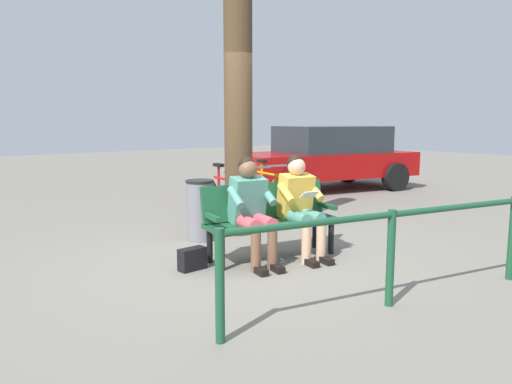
{
  "coord_description": "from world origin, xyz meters",
  "views": [
    {
      "loc": [
        3.5,
        4.29,
        1.6
      ],
      "look_at": [
        -0.2,
        -0.2,
        0.75
      ],
      "focal_mm": 34.32,
      "sensor_mm": 36.0,
      "label": 1
    }
  ],
  "objects_px": {
    "person_reading": "(300,201)",
    "handbag": "(192,259)",
    "bicycle_blue": "(267,194)",
    "bicycle_purple": "(224,201)",
    "litter_bin": "(200,210)",
    "bicycle_green": "(247,197)",
    "parked_car": "(326,156)",
    "tree_trunk": "(238,87)",
    "bench": "(269,214)",
    "person_companion": "(251,205)"
  },
  "relations": [
    {
      "from": "bicycle_purple",
      "to": "handbag",
      "type": "bearing_deg",
      "value": -36.95
    },
    {
      "from": "bicycle_purple",
      "to": "parked_car",
      "type": "relative_size",
      "value": 0.37
    },
    {
      "from": "tree_trunk",
      "to": "parked_car",
      "type": "relative_size",
      "value": 0.92
    },
    {
      "from": "handbag",
      "to": "tree_trunk",
      "type": "bearing_deg",
      "value": -143.7
    },
    {
      "from": "person_reading",
      "to": "tree_trunk",
      "type": "bearing_deg",
      "value": -85.45
    },
    {
      "from": "handbag",
      "to": "bicycle_green",
      "type": "height_order",
      "value": "bicycle_green"
    },
    {
      "from": "tree_trunk",
      "to": "bicycle_purple",
      "type": "height_order",
      "value": "tree_trunk"
    },
    {
      "from": "person_reading",
      "to": "handbag",
      "type": "xyz_separation_m",
      "value": [
        1.27,
        -0.35,
        -0.54
      ]
    },
    {
      "from": "tree_trunk",
      "to": "litter_bin",
      "type": "relative_size",
      "value": 5.05
    },
    {
      "from": "person_reading",
      "to": "litter_bin",
      "type": "distance_m",
      "value": 1.51
    },
    {
      "from": "handbag",
      "to": "bicycle_blue",
      "type": "bearing_deg",
      "value": -145.25
    },
    {
      "from": "bicycle_blue",
      "to": "parked_car",
      "type": "relative_size",
      "value": 0.37
    },
    {
      "from": "litter_bin",
      "to": "bicycle_green",
      "type": "distance_m",
      "value": 1.6
    },
    {
      "from": "bicycle_blue",
      "to": "bicycle_green",
      "type": "distance_m",
      "value": 0.45
    },
    {
      "from": "bicycle_blue",
      "to": "bicycle_purple",
      "type": "relative_size",
      "value": 0.99
    },
    {
      "from": "handbag",
      "to": "bench",
      "type": "bearing_deg",
      "value": 172.88
    },
    {
      "from": "bicycle_purple",
      "to": "parked_car",
      "type": "height_order",
      "value": "parked_car"
    },
    {
      "from": "bicycle_blue",
      "to": "person_reading",
      "type": "bearing_deg",
      "value": -21.88
    },
    {
      "from": "bicycle_green",
      "to": "bicycle_purple",
      "type": "distance_m",
      "value": 0.56
    },
    {
      "from": "litter_bin",
      "to": "person_reading",
      "type": "bearing_deg",
      "value": 108.71
    },
    {
      "from": "bench",
      "to": "handbag",
      "type": "distance_m",
      "value": 1.07
    },
    {
      "from": "bicycle_purple",
      "to": "bench",
      "type": "bearing_deg",
      "value": -12.75
    },
    {
      "from": "bench",
      "to": "person_reading",
      "type": "xyz_separation_m",
      "value": [
        -0.28,
        0.23,
        0.16
      ]
    },
    {
      "from": "litter_bin",
      "to": "parked_car",
      "type": "bearing_deg",
      "value": -155.31
    },
    {
      "from": "bench",
      "to": "parked_car",
      "type": "height_order",
      "value": "parked_car"
    },
    {
      "from": "person_companion",
      "to": "bench",
      "type": "bearing_deg",
      "value": -152.63
    },
    {
      "from": "litter_bin",
      "to": "bicycle_blue",
      "type": "height_order",
      "value": "bicycle_blue"
    },
    {
      "from": "person_reading",
      "to": "parked_car",
      "type": "xyz_separation_m",
      "value": [
        -4.49,
        -3.69,
        0.11
      ]
    },
    {
      "from": "bench",
      "to": "tree_trunk",
      "type": "relative_size",
      "value": 0.4
    },
    {
      "from": "bicycle_purple",
      "to": "bicycle_green",
      "type": "bearing_deg",
      "value": 109.84
    },
    {
      "from": "person_companion",
      "to": "handbag",
      "type": "xyz_separation_m",
      "value": [
        0.65,
        -0.22,
        -0.54
      ]
    },
    {
      "from": "bench",
      "to": "bicycle_green",
      "type": "distance_m",
      "value": 2.29
    },
    {
      "from": "person_reading",
      "to": "parked_car",
      "type": "bearing_deg",
      "value": -128.79
    },
    {
      "from": "litter_bin",
      "to": "bicycle_green",
      "type": "relative_size",
      "value": 0.51
    },
    {
      "from": "tree_trunk",
      "to": "bicycle_green",
      "type": "xyz_separation_m",
      "value": [
        -0.75,
        -0.75,
        -1.7
      ]
    },
    {
      "from": "person_reading",
      "to": "litter_bin",
      "type": "xyz_separation_m",
      "value": [
        0.48,
        -1.41,
        -0.25
      ]
    },
    {
      "from": "bicycle_blue",
      "to": "parked_car",
      "type": "bearing_deg",
      "value": 126.14
    },
    {
      "from": "handbag",
      "to": "bicycle_blue",
      "type": "xyz_separation_m",
      "value": [
        -2.65,
        -1.84,
        0.24
      ]
    },
    {
      "from": "bench",
      "to": "tree_trunk",
      "type": "bearing_deg",
      "value": -99.5
    },
    {
      "from": "person_companion",
      "to": "bicycle_green",
      "type": "relative_size",
      "value": 0.75
    },
    {
      "from": "bench",
      "to": "bicycle_blue",
      "type": "distance_m",
      "value": 2.58
    },
    {
      "from": "handbag",
      "to": "parked_car",
      "type": "xyz_separation_m",
      "value": [
        -5.76,
        -3.34,
        0.65
      ]
    },
    {
      "from": "bench",
      "to": "tree_trunk",
      "type": "height_order",
      "value": "tree_trunk"
    },
    {
      "from": "bench",
      "to": "handbag",
      "type": "height_order",
      "value": "bench"
    },
    {
      "from": "tree_trunk",
      "to": "parked_car",
      "type": "distance_m",
      "value": 5.04
    },
    {
      "from": "handbag",
      "to": "bicycle_blue",
      "type": "relative_size",
      "value": 0.18
    },
    {
      "from": "tree_trunk",
      "to": "bicycle_blue",
      "type": "height_order",
      "value": "tree_trunk"
    },
    {
      "from": "handbag",
      "to": "litter_bin",
      "type": "distance_m",
      "value": 1.36
    },
    {
      "from": "parked_car",
      "to": "person_companion",
      "type": "bearing_deg",
      "value": 47.74
    },
    {
      "from": "bicycle_purple",
      "to": "bicycle_blue",
      "type": "bearing_deg",
      "value": 105.42
    }
  ]
}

